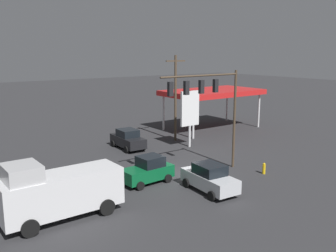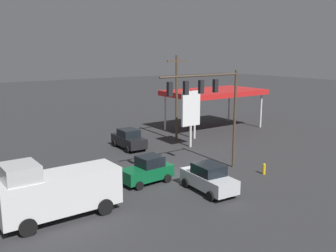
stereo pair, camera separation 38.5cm
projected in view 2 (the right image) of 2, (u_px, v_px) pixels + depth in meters
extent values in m
plane|color=#2D2D30|center=(183.00, 175.00, 29.04)|extent=(200.00, 200.00, 0.00)
cylinder|color=#473828|center=(235.00, 120.00, 30.16)|extent=(0.20, 0.20, 7.96)
cylinder|color=#473828|center=(201.00, 76.00, 27.37)|extent=(7.29, 0.14, 0.14)
cube|color=black|center=(215.00, 86.00, 28.37)|extent=(0.36, 0.28, 1.00)
sphere|color=#FF4141|center=(214.00, 82.00, 28.46)|extent=(0.22, 0.22, 0.22)
sphere|color=#392305|center=(214.00, 86.00, 28.52)|extent=(0.22, 0.22, 0.22)
sphere|color=black|center=(214.00, 90.00, 28.58)|extent=(0.22, 0.22, 0.22)
cube|color=black|center=(201.00, 87.00, 27.56)|extent=(0.36, 0.28, 1.00)
sphere|color=#FF4141|center=(200.00, 83.00, 27.65)|extent=(0.22, 0.22, 0.22)
sphere|color=#392305|center=(199.00, 87.00, 27.71)|extent=(0.22, 0.22, 0.22)
sphere|color=black|center=(199.00, 91.00, 27.77)|extent=(0.22, 0.22, 0.22)
cube|color=black|center=(186.00, 88.00, 26.76)|extent=(0.36, 0.28, 1.00)
sphere|color=#FF4141|center=(184.00, 84.00, 26.85)|extent=(0.22, 0.22, 0.22)
sphere|color=#392305|center=(184.00, 88.00, 26.91)|extent=(0.22, 0.22, 0.22)
sphere|color=black|center=(184.00, 92.00, 26.97)|extent=(0.22, 0.22, 0.22)
cube|color=black|center=(170.00, 89.00, 25.95)|extent=(0.36, 0.28, 1.00)
sphere|color=#FF4141|center=(168.00, 85.00, 26.04)|extent=(0.22, 0.22, 0.22)
sphere|color=#392305|center=(168.00, 89.00, 26.10)|extent=(0.22, 0.22, 0.22)
sphere|color=black|center=(168.00, 93.00, 26.16)|extent=(0.22, 0.22, 0.22)
cylinder|color=#473828|center=(177.00, 99.00, 39.29)|extent=(0.26, 0.26, 9.02)
cube|color=#473828|center=(177.00, 61.00, 38.52)|extent=(2.40, 0.14, 0.14)
cube|color=red|center=(214.00, 92.00, 45.44)|extent=(11.88, 6.82, 0.60)
cube|color=red|center=(196.00, 90.00, 48.18)|extent=(11.88, 0.06, 0.36)
cylinder|color=silver|center=(229.00, 106.00, 51.18)|extent=(0.24, 0.24, 4.19)
cylinder|color=silver|center=(165.00, 113.00, 45.13)|extent=(0.24, 0.24, 4.19)
cylinder|color=silver|center=(261.00, 111.00, 46.68)|extent=(0.24, 0.24, 4.19)
cylinder|color=silver|center=(195.00, 120.00, 40.64)|extent=(0.24, 0.24, 4.19)
cylinder|color=silver|center=(191.00, 119.00, 36.95)|extent=(0.24, 0.24, 5.61)
cube|color=white|center=(191.00, 108.00, 36.74)|extent=(2.18, 0.24, 3.45)
cube|color=black|center=(190.00, 108.00, 36.84)|extent=(1.52, 0.04, 1.21)
cube|color=black|center=(129.00, 141.00, 36.71)|extent=(1.98, 4.47, 0.90)
cube|color=black|center=(129.00, 133.00, 36.56)|extent=(1.74, 2.07, 0.70)
cylinder|color=black|center=(144.00, 147.00, 36.12)|extent=(0.25, 0.67, 0.66)
cylinder|color=black|center=(127.00, 150.00, 35.13)|extent=(0.25, 0.67, 0.66)
cylinder|color=black|center=(130.00, 141.00, 38.47)|extent=(0.25, 0.67, 0.66)
cylinder|color=black|center=(114.00, 143.00, 37.49)|extent=(0.25, 0.67, 0.66)
cube|color=silver|center=(208.00, 181.00, 25.44)|extent=(2.11, 4.52, 0.90)
cube|color=black|center=(209.00, 169.00, 25.28)|extent=(1.80, 2.11, 0.70)
cylinder|color=black|center=(233.00, 191.00, 24.80)|extent=(0.27, 0.67, 0.66)
cylinder|color=black|center=(210.00, 196.00, 23.86)|extent=(0.27, 0.67, 0.66)
cylinder|color=black|center=(207.00, 178.00, 27.20)|extent=(0.27, 0.67, 0.66)
cylinder|color=black|center=(185.00, 183.00, 26.26)|extent=(0.27, 0.67, 0.66)
cube|color=#0C592D|center=(147.00, 173.00, 27.11)|extent=(3.89, 1.91, 0.90)
cube|color=black|center=(150.00, 161.00, 27.13)|extent=(1.78, 1.66, 0.76)
cylinder|color=black|center=(139.00, 186.00, 25.78)|extent=(0.63, 0.25, 0.62)
cylinder|color=black|center=(126.00, 179.00, 27.11)|extent=(0.63, 0.25, 0.62)
cylinder|color=black|center=(167.00, 178.00, 27.28)|extent=(0.63, 0.25, 0.62)
cylinder|color=black|center=(153.00, 172.00, 28.62)|extent=(0.63, 0.25, 0.62)
cube|color=silver|center=(60.00, 191.00, 21.30)|extent=(6.83, 2.39, 2.20)
cube|color=#BABABC|center=(20.00, 172.00, 19.78)|extent=(1.83, 2.14, 0.90)
cylinder|color=black|center=(28.00, 228.00, 19.31)|extent=(0.96, 0.23, 0.96)
cylinder|color=black|center=(16.00, 212.00, 21.17)|extent=(0.96, 0.23, 0.96)
cylinder|color=black|center=(105.00, 207.00, 21.86)|extent=(0.96, 0.23, 0.96)
cylinder|color=black|center=(89.00, 195.00, 23.72)|extent=(0.96, 0.23, 0.96)
cylinder|color=gold|center=(264.00, 170.00, 29.10)|extent=(0.24, 0.24, 0.70)
sphere|color=gold|center=(264.00, 165.00, 29.02)|extent=(0.22, 0.22, 0.22)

